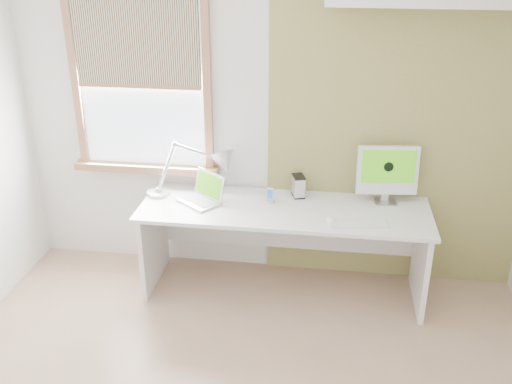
% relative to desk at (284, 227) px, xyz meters
% --- Properties ---
extents(room, '(4.04, 3.54, 2.64)m').
position_rel_desk_xyz_m(room, '(-0.17, -1.44, 0.77)').
color(room, tan).
rests_on(room, ground).
extents(accent_wall, '(2.00, 0.02, 2.60)m').
position_rel_desk_xyz_m(accent_wall, '(0.83, 0.30, 0.77)').
color(accent_wall, olive).
rests_on(accent_wall, room).
extents(window, '(1.20, 0.14, 1.42)m').
position_rel_desk_xyz_m(window, '(-1.17, 0.27, 1.01)').
color(window, '#A16B4D').
rests_on(window, room).
extents(desk, '(2.20, 0.70, 0.73)m').
position_rel_desk_xyz_m(desk, '(0.00, 0.00, 0.00)').
color(desk, white).
rests_on(desk, room).
extents(desk_lamp, '(0.79, 0.38, 0.44)m').
position_rel_desk_xyz_m(desk_lamp, '(-0.60, 0.14, 0.42)').
color(desk_lamp, silver).
rests_on(desk_lamp, desk).
extents(laptop, '(0.40, 0.39, 0.22)m').
position_rel_desk_xyz_m(laptop, '(-0.63, -0.02, 0.25)').
color(laptop, silver).
rests_on(laptop, desk).
extents(phone_dock, '(0.08, 0.08, 0.12)m').
position_rel_desk_xyz_m(phone_dock, '(-0.12, 0.03, 0.23)').
color(phone_dock, silver).
rests_on(phone_dock, desk).
extents(external_drive, '(0.12, 0.15, 0.17)m').
position_rel_desk_xyz_m(external_drive, '(0.09, 0.17, 0.28)').
color(external_drive, silver).
rests_on(external_drive, desk).
extents(imac, '(0.47, 0.17, 0.45)m').
position_rel_desk_xyz_m(imac, '(0.76, 0.16, 0.45)').
color(imac, silver).
rests_on(imac, desk).
extents(keyboard, '(0.43, 0.17, 0.02)m').
position_rel_desk_xyz_m(keyboard, '(0.55, -0.26, 0.20)').
color(keyboard, white).
rests_on(keyboard, desk).
extents(mouse, '(0.09, 0.12, 0.03)m').
position_rel_desk_xyz_m(mouse, '(0.36, -0.24, 0.21)').
color(mouse, white).
rests_on(mouse, desk).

